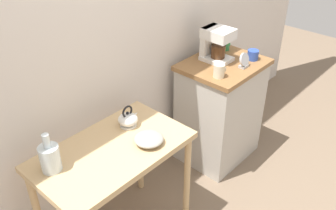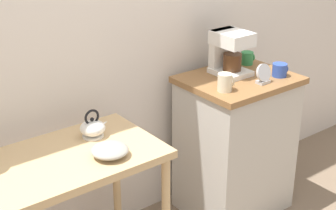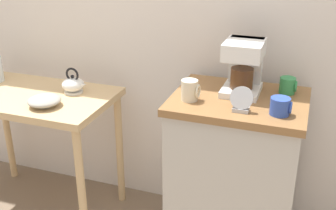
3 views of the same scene
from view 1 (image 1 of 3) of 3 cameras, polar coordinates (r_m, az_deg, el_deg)
ground_plane at (r=3.03m, az=0.72°, el=-12.66°), size 8.00×8.00×0.00m
back_wall at (r=2.58m, az=-4.05°, el=15.56°), size 4.40×0.10×2.80m
wooden_table at (r=2.27m, az=-8.41°, el=-8.68°), size 0.93×0.54×0.77m
kitchen_counter at (r=3.12m, az=7.94°, el=-0.87°), size 0.64×0.52×0.89m
bowl_stoneware at (r=2.20m, az=-2.96°, el=-5.24°), size 0.18×0.18×0.06m
teakettle at (r=2.34m, az=-6.16°, el=-2.19°), size 0.15×0.13×0.15m
glass_carafe_vase at (r=2.08m, az=-17.74°, el=-7.68°), size 0.11×0.11×0.23m
coffee_maker at (r=2.89m, az=7.31°, el=9.50°), size 0.18×0.22×0.26m
mug_small_cream at (r=2.67m, az=7.89°, el=5.27°), size 0.09×0.08×0.10m
mug_blue at (r=2.99m, az=12.97°, el=7.55°), size 0.09×0.09×0.08m
mug_tall_green at (r=3.12m, az=8.76°, el=9.12°), size 0.08×0.08×0.08m
table_clock at (r=2.84m, az=11.66°, el=6.66°), size 0.10×0.05×0.12m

